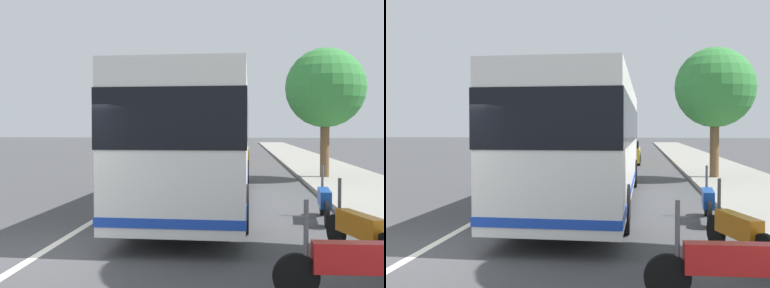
% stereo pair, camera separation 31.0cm
% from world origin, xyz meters
% --- Properties ---
extents(ground_plane, '(220.00, 220.00, 0.00)m').
position_xyz_m(ground_plane, '(0.00, 0.00, 0.00)').
color(ground_plane, '#424244').
extents(sidewalk_curb, '(110.00, 3.60, 0.14)m').
position_xyz_m(sidewalk_curb, '(10.00, -7.55, 0.07)').
color(sidewalk_curb, gray).
rests_on(sidewalk_curb, ground).
extents(lane_divider_line, '(110.00, 0.16, 0.01)m').
position_xyz_m(lane_divider_line, '(10.00, 0.00, 0.00)').
color(lane_divider_line, silver).
rests_on(lane_divider_line, ground).
extents(coach_bus, '(12.19, 2.64, 3.27)m').
position_xyz_m(coach_bus, '(5.99, -2.30, 1.86)').
color(coach_bus, silver).
rests_on(coach_bus, ground).
extents(motorcycle_by_tree, '(0.29, 2.13, 1.24)m').
position_xyz_m(motorcycle_by_tree, '(-1.55, -4.81, 0.46)').
color(motorcycle_by_tree, black).
rests_on(motorcycle_by_tree, ground).
extents(motorcycle_angled, '(2.05, 0.72, 1.24)m').
position_xyz_m(motorcycle_angled, '(0.44, -5.27, 0.46)').
color(motorcycle_angled, black).
rests_on(motorcycle_angled, ground).
extents(motorcycle_nearest_curb, '(2.00, 0.33, 1.23)m').
position_xyz_m(motorcycle_nearest_curb, '(3.63, -5.25, 0.45)').
color(motorcycle_nearest_curb, black).
rests_on(motorcycle_nearest_curb, ground).
extents(car_side_street, '(4.63, 2.14, 1.53)m').
position_xyz_m(car_side_street, '(30.06, -1.93, 0.72)').
color(car_side_street, red).
rests_on(car_side_street, ground).
extents(car_oncoming, '(4.43, 1.90, 1.40)m').
position_xyz_m(car_oncoming, '(21.55, -2.83, 0.68)').
color(car_oncoming, gold).
rests_on(car_oncoming, ground).
extents(roadside_tree_mid_block, '(3.26, 3.26, 5.44)m').
position_xyz_m(roadside_tree_mid_block, '(12.57, -6.75, 3.78)').
color(roadside_tree_mid_block, brown).
rests_on(roadside_tree_mid_block, ground).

